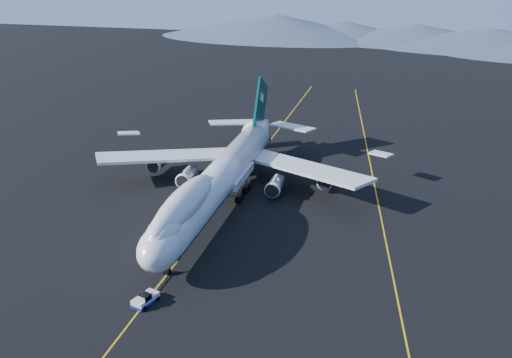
# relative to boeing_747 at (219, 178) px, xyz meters

# --- Properties ---
(ground) EXTENTS (500.00, 500.00, 0.00)m
(ground) POSITION_rel_boeing_747_xyz_m (-0.00, -0.03, -5.81)
(ground) COLOR black
(ground) RESTS_ON ground
(taxiway_line_main) EXTENTS (0.25, 220.00, 0.01)m
(taxiway_line_main) POSITION_rel_boeing_747_xyz_m (-0.00, -0.03, -5.80)
(taxiway_line_main) COLOR #E3A50D
(taxiway_line_main) RESTS_ON ground
(taxiway_line_side) EXTENTS (28.08, 198.09, 0.01)m
(taxiway_line_side) POSITION_rel_boeing_747_xyz_m (30.00, 9.97, -5.80)
(taxiway_line_side) COLOR #E3A50D
(taxiway_line_side) RESTS_ON ground
(boeing_747) EXTENTS (59.62, 72.43, 19.37)m
(boeing_747) POSITION_rel_boeing_747_xyz_m (0.00, 0.00, 0.00)
(boeing_747) COLOR silver
(boeing_747) RESTS_ON ground
(pushback_tug) EXTENTS (3.29, 4.60, 1.81)m
(pushback_tug) POSITION_rel_boeing_747_xyz_m (0.13, -34.61, -5.24)
(pushback_tug) COLOR silver
(pushback_tug) RESTS_ON ground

